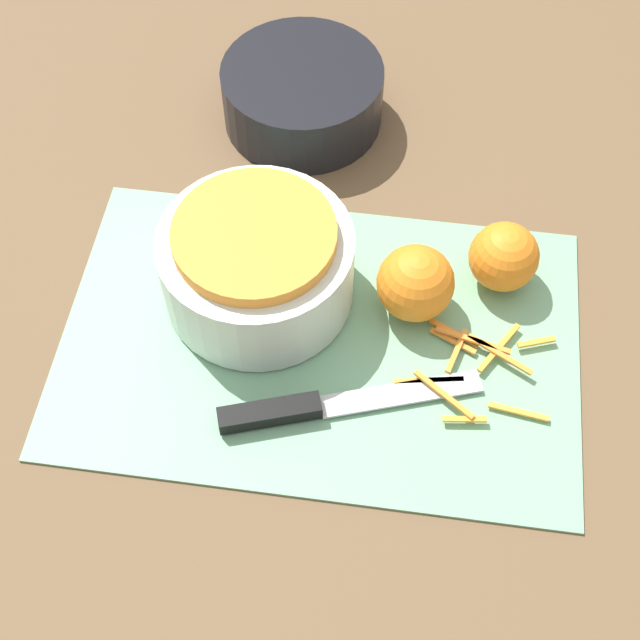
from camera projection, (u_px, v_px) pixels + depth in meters
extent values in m
plane|color=brown|center=(320.00, 341.00, 0.83)|extent=(4.00, 4.00, 0.00)
cube|color=#75AD84|center=(320.00, 339.00, 0.83)|extent=(0.48, 0.31, 0.01)
cylinder|color=silver|center=(257.00, 267.00, 0.82)|extent=(0.18, 0.18, 0.08)
cylinder|color=orange|center=(254.00, 236.00, 0.79)|extent=(0.15, 0.15, 0.02)
cylinder|color=black|center=(303.00, 95.00, 0.96)|extent=(0.17, 0.17, 0.07)
cube|color=black|center=(270.00, 413.00, 0.78)|extent=(0.09, 0.05, 0.02)
cube|color=silver|center=(401.00, 394.00, 0.79)|extent=(0.15, 0.07, 0.00)
sphere|color=orange|center=(504.00, 257.00, 0.84)|extent=(0.07, 0.07, 0.07)
sphere|color=orange|center=(415.00, 283.00, 0.82)|extent=(0.07, 0.07, 0.07)
cube|color=gold|center=(519.00, 412.00, 0.78)|extent=(0.05, 0.01, 0.00)
cube|color=orange|center=(536.00, 342.00, 0.82)|extent=(0.04, 0.02, 0.00)
cube|color=orange|center=(499.00, 348.00, 0.82)|extent=(0.04, 0.06, 0.00)
cube|color=orange|center=(454.00, 333.00, 0.83)|extent=(0.05, 0.03, 0.00)
cube|color=#F99B37|center=(429.00, 381.00, 0.80)|extent=(0.06, 0.02, 0.00)
cube|color=orange|center=(465.00, 419.00, 0.78)|extent=(0.04, 0.01, 0.00)
cube|color=orange|center=(453.00, 341.00, 0.82)|extent=(0.04, 0.02, 0.00)
cube|color=orange|center=(456.00, 355.00, 0.81)|extent=(0.02, 0.05, 0.00)
cube|color=orange|center=(500.00, 352.00, 0.81)|extent=(0.06, 0.04, 0.00)
cube|color=orange|center=(444.00, 394.00, 0.79)|extent=(0.06, 0.04, 0.00)
cube|color=orange|center=(473.00, 340.00, 0.82)|extent=(0.07, 0.02, 0.00)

